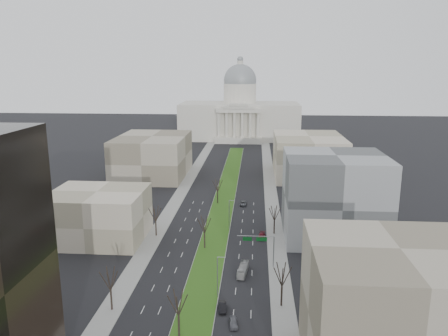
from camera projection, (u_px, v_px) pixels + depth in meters
The scene contains 25 objects.
ground at pixel (223, 204), 157.30m from camera, with size 600.00×600.00×0.00m, color black.
median at pixel (223, 204), 156.29m from camera, with size 8.00×222.03×0.20m.
sidewalk_left at pixel (160, 227), 134.26m from camera, with size 5.00×330.00×0.15m, color gray.
sidewalk_right at pixel (275, 230), 131.73m from camera, with size 5.00×330.00×0.15m, color gray.
capitol at pixel (240, 114), 298.89m from camera, with size 80.00×46.00×55.00m.
building_beige_left at pixel (98, 215), 124.09m from camera, with size 26.00×22.00×14.00m, color tan.
building_tan_right at pixel (394, 315), 66.95m from camera, with size 26.00×24.00×22.00m, color gray.
building_grey_right at pixel (334, 196), 124.93m from camera, with size 28.00×26.00×24.00m, color #575A5C.
building_far_left at pixel (153, 156), 196.63m from camera, with size 30.00×40.00×18.00m, color gray.
building_far_right at pixel (308, 156), 196.44m from camera, with size 30.00×40.00×18.00m, color tan.
tree_left_mid at pixel (110, 278), 87.02m from camera, with size 5.40×5.40×9.72m.
tree_left_far at pixel (155, 214), 125.90m from camera, with size 5.28×5.28×9.50m.
tree_right_mid at pixel (282, 274), 88.39m from camera, with size 5.52×5.52×9.94m.
tree_right_far at pixel (275, 213), 127.38m from camera, with size 5.04×5.04×9.07m.
tree_median_a at pixel (178, 302), 78.15m from camera, with size 5.40×5.40×9.72m.
tree_median_b at pixel (204, 224), 117.00m from camera, with size 5.40×5.40×9.72m.
tree_median_c at pixel (218, 185), 155.85m from camera, with size 5.40×5.40×9.72m.
streetlamp_median_b at pixel (218, 276), 92.80m from camera, with size 1.90×0.20×9.16m.
streetlamp_median_c at pixel (229, 214), 131.65m from camera, with size 1.90×0.20×9.16m.
mast_arm_signs at pixel (263, 244), 106.40m from camera, with size 9.12×0.24×8.09m.
car_grey_near at pixel (233, 322), 83.10m from camera, with size 1.64×4.07×1.39m, color #575860.
car_black at pixel (222, 307), 88.49m from camera, with size 1.53×4.37×1.44m, color black.
car_red at pixel (262, 236), 125.32m from camera, with size 1.92×4.72×1.37m, color maroon.
car_grey_far at pixel (243, 203), 155.33m from camera, with size 2.21×4.79×1.33m, color #55575D.
box_van at pixel (243, 270), 103.86m from camera, with size 1.80×7.69×2.14m, color silver.
Camera 1 is at (11.42, -29.84, 48.21)m, focal length 35.00 mm.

